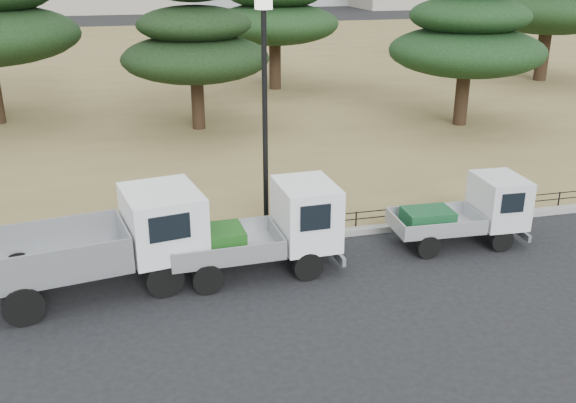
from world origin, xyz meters
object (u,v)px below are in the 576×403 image
object	(u,v)px
truck_kei_rear	(468,212)
truck_large	(105,240)
truck_kei_front	(267,230)
street_lamp	(264,68)

from	to	relation	value
truck_kei_rear	truck_large	bearing A→B (deg)	-176.09
truck_kei_front	truck_kei_rear	size ratio (longest dim) A/B	1.16
truck_kei_front	street_lamp	bearing A→B (deg)	75.90
truck_large	truck_kei_front	distance (m)	3.47
truck_kei_rear	street_lamp	world-z (taller)	street_lamp
truck_large	truck_kei_front	bearing A→B (deg)	-9.44
truck_kei_front	street_lamp	size ratio (longest dim) A/B	0.62
truck_large	street_lamp	bearing A→B (deg)	14.26
truck_large	street_lamp	distance (m)	5.23
truck_kei_front	truck_large	bearing A→B (deg)	178.24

